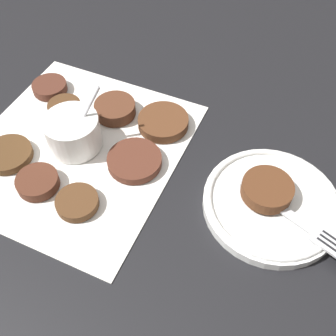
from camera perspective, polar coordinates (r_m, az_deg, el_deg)
The scene contains 14 objects.
ground_plane at distance 0.65m, azimuth -12.15°, elevation 2.37°, with size 4.00×4.00×0.00m, color black.
napkin at distance 0.65m, azimuth -13.08°, elevation 2.90°, with size 0.36×0.33×0.00m.
sauce_bowl at distance 0.64m, azimuth -13.53°, elevation 4.92°, with size 0.09×0.09×0.10m.
fritter_0 at distance 0.67m, azimuth -22.21°, elevation 1.86°, with size 0.08×0.08×0.01m.
fritter_1 at distance 0.69m, azimuth -7.69°, elevation 8.52°, with size 0.07×0.07×0.02m.
fritter_2 at distance 0.61m, azimuth -4.88°, elevation 1.08°, with size 0.09×0.09×0.01m.
fritter_3 at distance 0.76m, azimuth -16.79°, elevation 11.18°, with size 0.06×0.06×0.02m.
fritter_4 at distance 0.71m, azimuth -14.78°, elevation 8.46°, with size 0.06×0.06×0.02m.
fritter_5 at distance 0.58m, azimuth -13.04°, elevation -4.87°, with size 0.06×0.06×0.01m.
fritter_6 at distance 0.66m, azimuth -0.70°, elevation 6.71°, with size 0.09×0.09×0.02m.
fritter_7 at distance 0.61m, azimuth -18.39°, elevation -1.94°, with size 0.06×0.06×0.02m.
serving_plate at distance 0.58m, azimuth 14.78°, elevation -4.91°, with size 0.20×0.20×0.02m.
fritter_on_plate at distance 0.57m, azimuth 14.19°, elevation -3.02°, with size 0.07×0.07×0.02m.
fork at distance 0.56m, azimuth 20.36°, elevation -8.56°, with size 0.08×0.19×0.00m.
Camera 1 is at (-0.31, -0.30, 0.48)m, focal length 42.00 mm.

